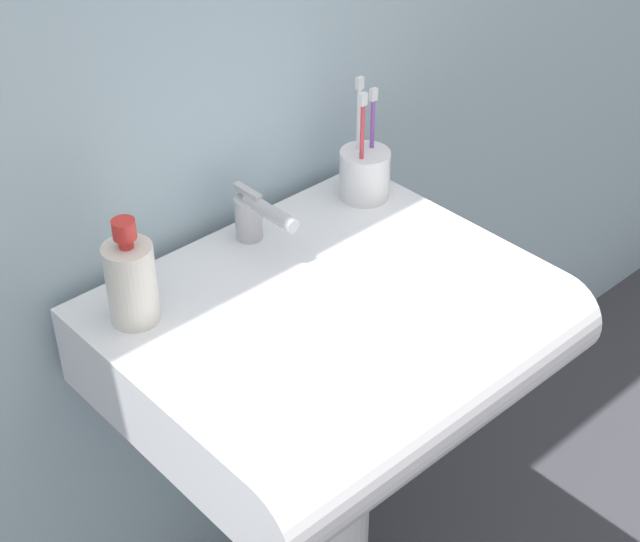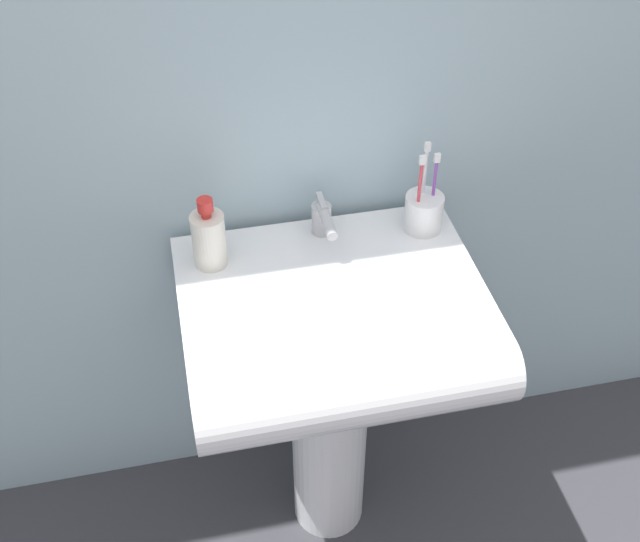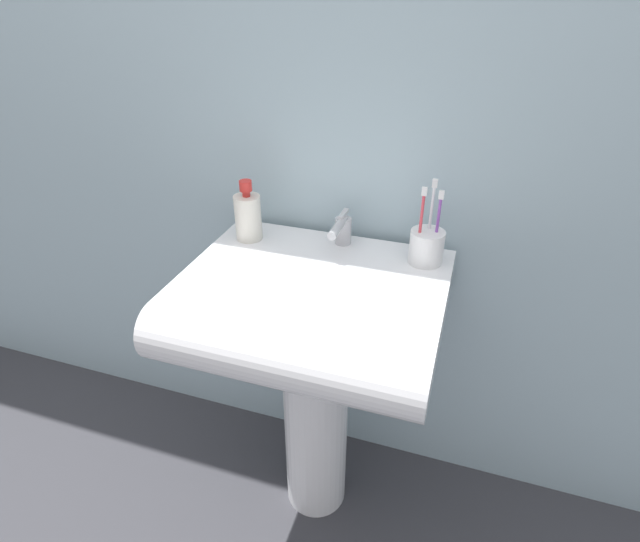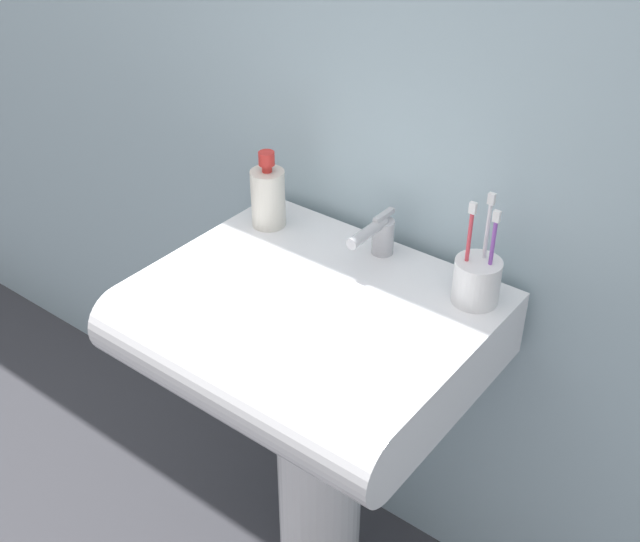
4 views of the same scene
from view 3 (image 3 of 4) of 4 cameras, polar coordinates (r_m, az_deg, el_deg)
The scene contains 7 objects.
ground_plane at distance 1.73m, azimuth -0.42°, elevation -23.86°, with size 6.00×6.00×0.00m, color #38383D.
wall_back at distance 1.27m, azimuth 3.47°, elevation 21.18°, with size 5.00×0.05×2.40m, color #9EB7C1.
sink_pedestal at distance 1.47m, azimuth -0.48°, elevation -16.27°, with size 0.18×0.18×0.67m, color white.
sink_basin at distance 1.16m, azimuth -1.37°, elevation -4.47°, with size 0.61×0.51×0.13m.
faucet at distance 1.27m, azimuth 2.50°, elevation 4.79°, with size 0.04×0.13×0.09m.
toothbrush_cup at distance 1.23m, azimuth 12.08°, elevation 2.87°, with size 0.08×0.08×0.21m.
soap_bottle at distance 1.32m, azimuth -8.23°, elevation 6.25°, with size 0.07×0.07×0.16m.
Camera 3 is at (0.32, -0.94, 1.42)m, focal length 28.00 mm.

